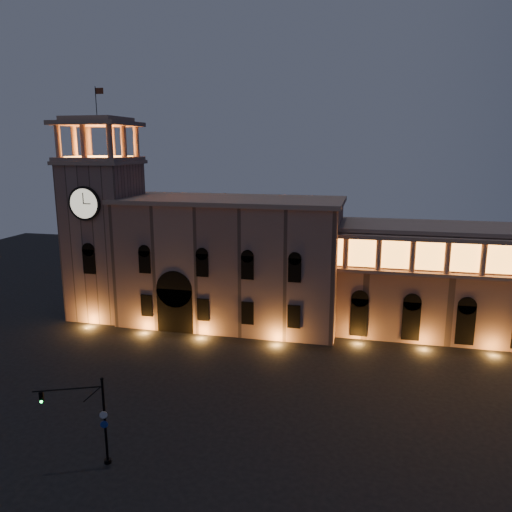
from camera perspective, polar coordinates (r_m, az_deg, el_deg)
name	(u,v)px	position (r m, az deg, el deg)	size (l,w,h in m)	color
ground	(190,395)	(52.41, -7.54, -15.50)	(160.00, 160.00, 0.00)	black
government_building	(229,261)	(69.60, -3.05, -0.61)	(30.80, 12.80, 17.60)	#916B5F
clock_tower	(105,231)	(75.19, -16.93, 2.74)	(9.80, 9.80, 32.40)	#916B5F
colonnade_wing	(488,282)	(70.92, 25.01, -2.73)	(40.60, 11.50, 14.50)	#8B6559
traffic_light	(93,420)	(42.35, -18.17, -17.36)	(4.98, 2.29, 7.32)	black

